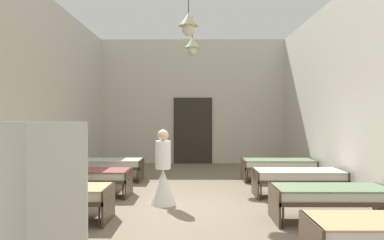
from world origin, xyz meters
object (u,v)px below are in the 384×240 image
Objects in this scene: bed_right_row_1 at (331,195)px; bed_left_row_3 at (107,164)px; bed_left_row_1 at (52,195)px; bed_left_row_2 at (86,176)px; bed_right_row_2 at (298,176)px; privacy_screen at (0,240)px; nurse_near_aisle at (163,178)px; bed_right_row_3 at (278,164)px.

bed_left_row_3 is (-4.59, 3.80, 0.00)m from bed_right_row_1.
bed_left_row_1 is 1.00× the size of bed_left_row_2.
bed_left_row_2 is at bearing 180.00° from bed_right_row_2.
bed_right_row_1 and bed_left_row_2 have the same top height.
privacy_screen reaches higher than bed_right_row_2.
privacy_screen is (0.95, -3.43, 0.41)m from bed_left_row_1.
bed_right_row_2 is at bearing 67.73° from privacy_screen.
bed_left_row_2 is at bearing 146.75° from nurse_near_aisle.
nurse_near_aisle is at bearing 157.92° from bed_right_row_1.
bed_left_row_2 is 1.00× the size of bed_left_row_3.
bed_left_row_2 is (0.00, 1.90, 0.00)m from bed_left_row_1.
nurse_near_aisle is (-2.86, -0.74, 0.09)m from bed_right_row_2.
bed_right_row_2 is at bearing 90.00° from bed_right_row_1.
bed_right_row_2 is (0.00, 1.90, 0.00)m from bed_right_row_1.
bed_right_row_2 is at bearing 0.00° from bed_left_row_2.
privacy_screen reaches higher than bed_right_row_3.
bed_left_row_1 is at bearing -90.00° from bed_left_row_2.
bed_left_row_1 is 2.09m from nurse_near_aisle.
nurse_near_aisle is 0.87× the size of privacy_screen.
nurse_near_aisle is at bearing -165.47° from bed_right_row_2.
privacy_screen reaches higher than bed_left_row_3.
nurse_near_aisle is at bearing 92.40° from privacy_screen.
bed_left_row_2 is 1.00× the size of bed_right_row_3.
nurse_near_aisle reaches higher than bed_left_row_1.
nurse_near_aisle reaches higher than bed_right_row_2.
bed_right_row_3 is 1.12× the size of privacy_screen.
bed_left_row_1 is 1.12× the size of privacy_screen.
bed_right_row_3 is 1.28× the size of nurse_near_aisle.
bed_right_row_3 is (4.59, 0.00, 0.00)m from bed_left_row_3.
bed_left_row_2 is at bearing -157.51° from bed_right_row_3.
bed_right_row_1 is 1.00× the size of bed_right_row_2.
bed_left_row_3 is (0.00, 3.80, 0.00)m from bed_left_row_1.
bed_right_row_2 is at bearing -90.00° from bed_right_row_3.
privacy_screen is at bearing -74.50° from bed_left_row_1.
bed_right_row_1 is 5.96m from bed_left_row_3.
bed_right_row_3 is 3.89m from nurse_near_aisle.
bed_right_row_3 is at bearing 90.00° from bed_right_row_1.
nurse_near_aisle is (1.73, -0.74, 0.09)m from bed_left_row_2.
bed_left_row_2 and bed_left_row_3 have the same top height.
bed_right_row_3 is (4.59, 1.90, 0.00)m from bed_left_row_2.
bed_right_row_2 is at bearing 4.45° from nurse_near_aisle.
bed_left_row_1 is at bearing -90.00° from bed_left_row_3.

